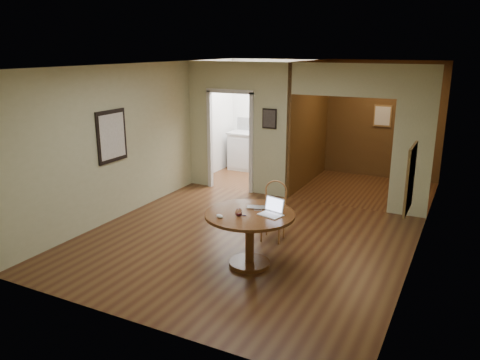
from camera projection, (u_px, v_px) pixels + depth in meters
The scene contains 11 objects.
floor at pixel (240, 243), 7.37m from camera, with size 5.00×5.00×0.00m, color #402112.
room_shell at pixel (287, 130), 9.88m from camera, with size 5.20×7.50×5.00m.
dining_table at pixel (250, 227), 6.48m from camera, with size 1.25×1.25×0.78m.
chair at pixel (274, 207), 7.42m from camera, with size 0.44×0.44×0.95m.
open_laptop at pixel (273, 210), 6.37m from camera, with size 0.36×0.34×0.22m.
closed_laptop at pixel (259, 209), 6.56m from camera, with size 0.34×0.22×0.03m, color #B7B7BC.
mouse at pixel (220, 216), 6.24m from camera, with size 0.12×0.07×0.05m, color white.
wine_glass at pixel (239, 212), 6.30m from camera, with size 0.10×0.10×0.11m, color white, non-canonical shape.
pen at pixel (241, 215), 6.34m from camera, with size 0.01×0.01×0.15m, color navy.
kitchen_cabinet at pixel (269, 153), 11.43m from camera, with size 2.06×0.60×0.94m.
grocery_bag at pixel (300, 130), 10.91m from camera, with size 0.33×0.28×0.33m, color beige.
Camera 1 is at (3.08, -6.08, 2.98)m, focal length 35.00 mm.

